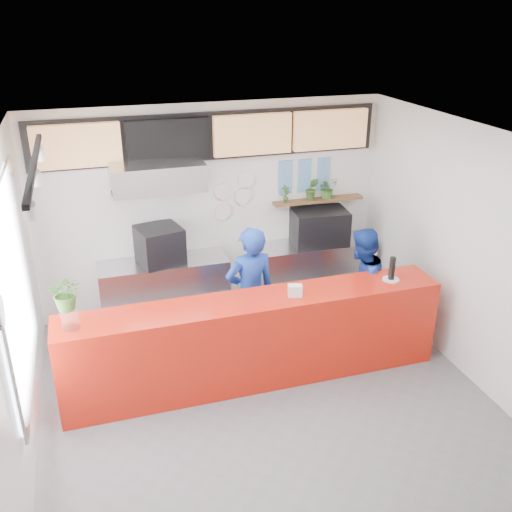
{
  "coord_description": "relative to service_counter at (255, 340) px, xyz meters",
  "views": [
    {
      "loc": [
        -1.69,
        -5.1,
        4.19
      ],
      "look_at": [
        0.1,
        0.7,
        1.5
      ],
      "focal_mm": 40.0,
      "sensor_mm": 36.0,
      "label": 1
    }
  ],
  "objects": [
    {
      "name": "prep_bench",
      "position": [
        -0.8,
        1.8,
        -0.1
      ],
      "size": [
        1.8,
        0.6,
        0.9
      ],
      "primitive_type": "cube",
      "color": "#B2B5BA",
      "rests_on": "ground"
    },
    {
      "name": "menu_board_far_left",
      "position": [
        -1.75,
        1.98,
        2.0
      ],
      "size": [
        1.1,
        0.1,
        0.55
      ],
      "primitive_type": "cube",
      "color": "tan",
      "rests_on": "wall_back"
    },
    {
      "name": "napkin_holder",
      "position": [
        0.46,
        -0.07,
        0.62
      ],
      "size": [
        0.18,
        0.14,
        0.14
      ],
      "primitive_type": "cube",
      "rotation": [
        0.0,
        0.0,
        -0.24
      ],
      "color": "white",
      "rests_on": "service_counter"
    },
    {
      "name": "dec_plate_a",
      "position": [
        0.15,
        2.07,
        1.2
      ],
      "size": [
        0.24,
        0.03,
        0.24
      ],
      "primitive_type": "cylinder",
      "rotation": [
        1.57,
        0.0,
        0.0
      ],
      "color": "silver",
      "rests_on": "wall_back"
    },
    {
      "name": "herb_c",
      "position": [
        1.74,
        2.0,
        1.13
      ],
      "size": [
        0.31,
        0.28,
        0.32
      ],
      "primitive_type": "imported",
      "rotation": [
        0.0,
        0.0,
        0.1
      ],
      "color": "#376322",
      "rests_on": "herb_shelf"
    },
    {
      "name": "basil_vase",
      "position": [
        -2.02,
        -0.04,
        0.96
      ],
      "size": [
        0.38,
        0.34,
        0.39
      ],
      "primitive_type": "imported",
      "rotation": [
        0.0,
        0.0,
        -0.11
      ],
      "color": "#376322",
      "rests_on": "glass_vase"
    },
    {
      "name": "staff_center",
      "position": [
        0.1,
        0.55,
        0.33
      ],
      "size": [
        0.68,
        0.48,
        1.76
      ],
      "primitive_type": "imported",
      "rotation": [
        0.0,
        0.0,
        3.23
      ],
      "color": "navy",
      "rests_on": "ground"
    },
    {
      "name": "panini_oven",
      "position": [
        -0.83,
        1.8,
        0.6
      ],
      "size": [
        0.67,
        0.67,
        0.51
      ],
      "primitive_type": "cube",
      "rotation": [
        0.0,
        0.0,
        0.22
      ],
      "color": "black",
      "rests_on": "prep_bench"
    },
    {
      "name": "photo_frame_e",
      "position": [
        1.4,
        2.08,
        1.2
      ],
      "size": [
        0.2,
        0.02,
        0.25
      ],
      "primitive_type": "cube",
      "color": "#598CBF",
      "rests_on": "wall_back"
    },
    {
      "name": "wall_left",
      "position": [
        -2.5,
        -0.4,
        0.95
      ],
      "size": [
        0.0,
        5.0,
        5.0
      ],
      "primitive_type": "plane",
      "rotation": [
        1.57,
        0.0,
        1.57
      ],
      "color": "white",
      "rests_on": "ground"
    },
    {
      "name": "hood_lip",
      "position": [
        -0.8,
        1.75,
        1.4
      ],
      "size": [
        1.2,
        0.69,
        0.31
      ],
      "primitive_type": "cube",
      "rotation": [
        -0.35,
        0.0,
        0.0
      ],
      "color": "#B2B5BA",
      "rests_on": "ceiling"
    },
    {
      "name": "ceiling",
      "position": [
        0.0,
        -0.4,
        2.45
      ],
      "size": [
        5.0,
        5.0,
        0.0
      ],
      "primitive_type": "plane",
      "rotation": [
        3.14,
        0.0,
        0.0
      ],
      "color": "silver"
    },
    {
      "name": "dec_plate_b",
      "position": [
        0.45,
        2.07,
        1.1
      ],
      "size": [
        0.24,
        0.03,
        0.24
      ],
      "primitive_type": "cylinder",
      "rotation": [
        1.57,
        0.0,
        0.0
      ],
      "color": "silver",
      "rests_on": "wall_back"
    },
    {
      "name": "window_frame",
      "position": [
        -2.45,
        -0.1,
        1.15
      ],
      "size": [
        0.03,
        2.3,
        2.0
      ],
      "primitive_type": "cube",
      "color": "#B2B5BA",
      "rests_on": "wall_left"
    },
    {
      "name": "track_rail",
      "position": [
        -2.1,
        -0.4,
        2.39
      ],
      "size": [
        0.05,
        2.4,
        0.04
      ],
      "primitive_type": "cube",
      "color": "black",
      "rests_on": "ceiling"
    },
    {
      "name": "espresso_tray",
      "position": [
        1.55,
        1.8,
        0.83
      ],
      "size": [
        0.57,
        0.4,
        0.05
      ],
      "primitive_type": "cube",
      "rotation": [
        0.0,
        0.0,
        -0.03
      ],
      "color": "#AEB2B6",
      "rests_on": "espresso_machine"
    },
    {
      "name": "extraction_hood",
      "position": [
        -0.8,
        1.75,
        1.6
      ],
      "size": [
        1.2,
        0.7,
        0.35
      ],
      "primitive_type": "cube",
      "color": "#B2B5BA",
      "rests_on": "ceiling"
    },
    {
      "name": "herb_shelf",
      "position": [
        1.6,
        2.0,
        0.95
      ],
      "size": [
        1.4,
        0.18,
        0.04
      ],
      "primitive_type": "cube",
      "color": "brown",
      "rests_on": "wall_back"
    },
    {
      "name": "dec_plate_d",
      "position": [
        0.5,
        2.07,
        1.35
      ],
      "size": [
        0.24,
        0.03,
        0.24
      ],
      "primitive_type": "cylinder",
      "rotation": [
        1.57,
        0.0,
        0.0
      ],
      "color": "silver",
      "rests_on": "wall_back"
    },
    {
      "name": "pepper_mill",
      "position": [
        1.73,
        -0.02,
        0.71
      ],
      "size": [
        0.09,
        0.09,
        0.29
      ],
      "primitive_type": "cylinder",
      "rotation": [
        0.0,
        0.0,
        0.27
      ],
      "color": "black",
      "rests_on": "white_plate"
    },
    {
      "name": "white_plate",
      "position": [
        1.73,
        -0.02,
        0.56
      ],
      "size": [
        0.25,
        0.25,
        0.02
      ],
      "primitive_type": "cylinder",
      "rotation": [
        0.0,
        0.0,
        -0.3
      ],
      "color": "white",
      "rests_on": "service_counter"
    },
    {
      "name": "wall_right",
      "position": [
        2.5,
        -0.4,
        0.95
      ],
      "size": [
        0.0,
        5.0,
        5.0
      ],
      "primitive_type": "plane",
      "rotation": [
        1.57,
        0.0,
        -1.57
      ],
      "color": "white",
      "rests_on": "ground"
    },
    {
      "name": "wall_back",
      "position": [
        0.0,
        2.1,
        0.95
      ],
      "size": [
        5.0,
        0.0,
        5.0
      ],
      "primitive_type": "plane",
      "rotation": [
        1.57,
        0.0,
        0.0
      ],
      "color": "white",
      "rests_on": "ground"
    },
    {
      "name": "photo_frame_c",
      "position": [
        1.7,
        2.08,
        1.45
      ],
      "size": [
        0.2,
        0.02,
        0.25
      ],
      "primitive_type": "cube",
      "color": "#598CBF",
      "rests_on": "wall_back"
    },
    {
      "name": "window_pane",
      "position": [
        -2.47,
        -0.1,
        1.15
      ],
      "size": [
        0.04,
        2.2,
        1.9
      ],
      "primitive_type": "cube",
      "color": "silver",
      "rests_on": "wall_left"
    },
    {
      "name": "herb_b",
      "position": [
        1.49,
        2.0,
        1.14
      ],
      "size": [
        0.23,
        0.21,
        0.34
      ],
      "primitive_type": "imported",
      "rotation": [
        0.0,
        0.0,
        -0.35
      ],
      "color": "#376322",
      "rests_on": "herb_shelf"
    },
    {
      "name": "staff_right",
      "position": [
        1.58,
        0.47,
        0.25
      ],
      "size": [
        0.98,
        0.95,
        1.59
      ],
      "primitive_type": "imported",
      "rotation": [
        0.0,
        0.0,
        3.8
      ],
      "color": "navy",
      "rests_on": "ground"
    },
    {
      "name": "menu_board_far_right",
      "position": [
        1.73,
        1.98,
        2.0
      ],
      "size": [
        1.1,
        0.1,
        0.55
      ],
      "primitive_type": "cube",
      "color": "tan",
      "rests_on": "wall_back"
    },
    {
      "name": "photo_frame_f",
      "position": [
        1.7,
        2.08,
        1.2
      ],
      "size": [
        0.2,
        0.02,
        0.25
      ],
      "primitive_type": "cube",
      "color": "#598CBF",
      "rests_on": "wall_back"
    },
    {
      "name": "menu_board_mid_right",
      "position": [
        0.57,
        1.98,
        2.0
      ],
      "size": [
        1.1,
        0.1,
        0.55
      ],
      "primitive_type": "cube",
      "color": "tan",
      "rests_on": "wall_back"
    },
    {
      "name": "soffit",
      "position": [
        0.0,
        2.06,
        2.0
      ],
      "size": [
        4.8,
        0.04,
        0.65
      ],
      "primitive_type": "cube",
      "color": "black",
      "rests_on": "wall_back"
    },
    {
      "name": "espresso_machine",
      "position": [
        1.55,
        1.8,
        0.61
      ],
      "size": [
        0.85,
        0.64,
        0.51
      ],
      "primitive_type": "cube",
      "rotation": [
        0.0,
        0.0,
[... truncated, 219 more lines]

